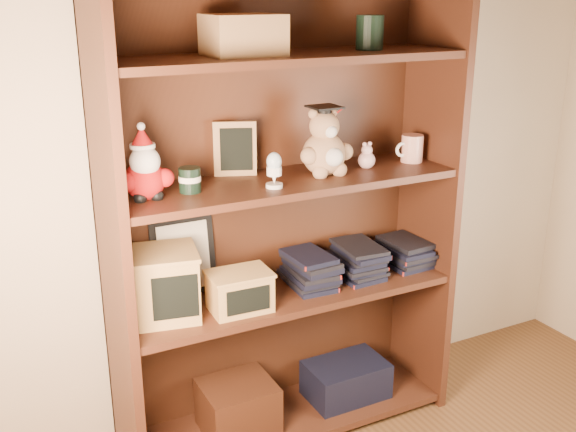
# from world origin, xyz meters

# --- Properties ---
(bookcase) EXTENTS (1.20, 0.35, 1.60)m
(bookcase) POSITION_xyz_m (0.03, 1.36, 0.78)
(bookcase) COLOR #422112
(bookcase) RESTS_ON ground
(shelf_lower) EXTENTS (1.14, 0.33, 0.02)m
(shelf_lower) POSITION_xyz_m (0.03, 1.30, 0.54)
(shelf_lower) COLOR #422112
(shelf_lower) RESTS_ON ground
(shelf_upper) EXTENTS (1.14, 0.33, 0.02)m
(shelf_upper) POSITION_xyz_m (0.03, 1.30, 0.94)
(shelf_upper) COLOR #422112
(shelf_upper) RESTS_ON ground
(santa_plush) EXTENTS (0.17, 0.12, 0.24)m
(santa_plush) POSITION_xyz_m (-0.45, 1.30, 1.04)
(santa_plush) COLOR #A50F0F
(santa_plush) RESTS_ON shelf_upper
(teachers_tin) EXTENTS (0.07, 0.07, 0.08)m
(teachers_tin) POSITION_xyz_m (-0.31, 1.30, 0.99)
(teachers_tin) COLOR black
(teachers_tin) RESTS_ON shelf_upper
(chalkboard_plaque) EXTENTS (0.14, 0.10, 0.18)m
(chalkboard_plaque) POSITION_xyz_m (-0.11, 1.42, 1.04)
(chalkboard_plaque) COLOR #9E7547
(chalkboard_plaque) RESTS_ON shelf_upper
(egg_cup) EXTENTS (0.05, 0.05, 0.11)m
(egg_cup) POSITION_xyz_m (-0.06, 1.23, 1.01)
(egg_cup) COLOR white
(egg_cup) RESTS_ON shelf_upper
(grad_teddy_bear) EXTENTS (0.19, 0.17, 0.24)m
(grad_teddy_bear) POSITION_xyz_m (0.16, 1.30, 1.04)
(grad_teddy_bear) COLOR tan
(grad_teddy_bear) RESTS_ON shelf_upper
(pink_figurine) EXTENTS (0.06, 0.06, 0.10)m
(pink_figurine) POSITION_xyz_m (0.34, 1.30, 0.99)
(pink_figurine) COLOR #CB9E9D
(pink_figurine) RESTS_ON shelf_upper
(teacher_mug) EXTENTS (0.11, 0.08, 0.10)m
(teacher_mug) POSITION_xyz_m (0.53, 1.30, 1.00)
(teacher_mug) COLOR silver
(teacher_mug) RESTS_ON shelf_upper
(certificate_frame) EXTENTS (0.22, 0.06, 0.27)m
(certificate_frame) POSITION_xyz_m (-0.30, 1.44, 0.69)
(certificate_frame) COLOR black
(certificate_frame) RESTS_ON shelf_lower
(treats_box) EXTENTS (0.24, 0.24, 0.22)m
(treats_box) POSITION_xyz_m (-0.40, 1.30, 0.66)
(treats_box) COLOR tan
(treats_box) RESTS_ON shelf_lower
(pencils_box) EXTENTS (0.21, 0.15, 0.13)m
(pencils_box) POSITION_xyz_m (-0.18, 1.24, 0.62)
(pencils_box) COLOR tan
(pencils_box) RESTS_ON shelf_lower
(book_stack_left) EXTENTS (0.14, 0.20, 0.11)m
(book_stack_left) POSITION_xyz_m (0.12, 1.30, 0.61)
(book_stack_left) COLOR black
(book_stack_left) RESTS_ON shelf_lower
(book_stack_mid) EXTENTS (0.14, 0.20, 0.13)m
(book_stack_mid) POSITION_xyz_m (0.31, 1.30, 0.61)
(book_stack_mid) COLOR black
(book_stack_mid) RESTS_ON shelf_lower
(book_stack_right) EXTENTS (0.14, 0.20, 0.10)m
(book_stack_right) POSITION_xyz_m (0.52, 1.30, 0.60)
(book_stack_right) COLOR black
(book_stack_right) RESTS_ON shelf_lower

